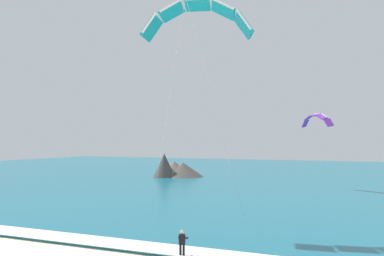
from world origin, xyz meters
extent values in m
cube|color=#146075|center=(0.00, 71.79, 0.10)|extent=(200.00, 120.00, 0.20)
cube|color=white|center=(0.00, 12.79, 0.22)|extent=(200.00, 2.42, 0.04)
cylinder|color=black|center=(1.12, 11.82, 0.42)|extent=(0.14, 0.14, 0.84)
cylinder|color=black|center=(1.32, 11.84, 0.42)|extent=(0.14, 0.14, 0.84)
cube|color=black|center=(1.22, 11.83, 1.14)|extent=(0.36, 0.23, 0.60)
sphere|color=tan|center=(1.22, 11.83, 1.58)|extent=(0.22, 0.22, 0.22)
cylinder|color=black|center=(1.03, 11.97, 1.19)|extent=(0.13, 0.51, 0.22)
cylinder|color=black|center=(1.39, 12.00, 1.19)|extent=(0.13, 0.51, 0.22)
cylinder|color=black|center=(1.19, 12.21, 1.19)|extent=(0.55, 0.08, 0.04)
cube|color=#3F3F42|center=(1.21, 11.95, 0.92)|extent=(0.13, 0.09, 0.10)
cube|color=teal|center=(2.29, 20.07, 15.39)|extent=(1.91, 1.78, 1.87)
cube|color=white|center=(2.49, 19.44, 15.61)|extent=(1.21, 0.60, 1.59)
cube|color=teal|center=(0.75, 19.89, 16.69)|extent=(2.28, 1.97, 1.38)
cube|color=white|center=(0.95, 19.26, 16.91)|extent=(1.67, 0.76, 1.02)
cube|color=teal|center=(-1.16, 19.39, 17.16)|extent=(2.27, 2.05, 0.57)
cube|color=white|center=(-0.96, 18.77, 17.39)|extent=(1.79, 0.80, 0.22)
cube|color=teal|center=(-3.01, 18.70, 16.69)|extent=(2.02, 2.00, 1.38)
cube|color=white|center=(-2.81, 18.07, 16.91)|extent=(1.65, 0.73, 1.02)
cube|color=teal|center=(-4.38, 17.97, 15.39)|extent=(1.42, 1.85, 1.87)
cube|color=white|center=(-4.18, 17.34, 15.61)|extent=(1.15, 0.56, 1.59)
cylinder|color=#B2B2B7|center=(1.77, 16.14, 8.29)|extent=(1.06, 7.88, 14.20)
cylinder|color=#B2B2B7|center=(-1.56, 15.09, 8.29)|extent=(5.66, 5.79, 14.20)
cube|color=purple|center=(0.90, 51.61, 9.11)|extent=(1.01, 1.28, 1.17)
cube|color=white|center=(1.12, 51.94, 9.27)|extent=(0.65, 0.52, 0.98)
cube|color=purple|center=(1.53, 50.90, 9.90)|extent=(1.34, 1.40, 0.89)
cube|color=white|center=(1.76, 51.22, 10.05)|extent=(0.92, 0.69, 0.63)
cube|color=purple|center=(2.47, 50.14, 10.18)|extent=(1.49, 1.44, 0.40)
cube|color=white|center=(2.70, 50.46, 10.34)|extent=(0.99, 0.77, 0.14)
cube|color=purple|center=(3.50, 49.51, 9.90)|extent=(1.48, 1.33, 0.89)
cube|color=white|center=(3.73, 49.83, 10.05)|extent=(0.91, 0.72, 0.63)
cube|color=purple|center=(4.39, 49.15, 9.11)|extent=(1.31, 1.10, 1.17)
cube|color=white|center=(4.62, 49.48, 9.27)|extent=(0.67, 0.53, 0.98)
cone|color=#47423D|center=(-25.10, 58.53, 2.21)|extent=(4.14, 4.14, 4.41)
cone|color=#47423D|center=(-22.56, 61.00, 1.35)|extent=(7.90, 7.90, 2.71)
cone|color=#665B51|center=(-24.23, 60.67, 1.50)|extent=(6.94, 6.94, 2.99)
camera|label=1|loc=(12.65, -11.58, 6.94)|focal=41.96mm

